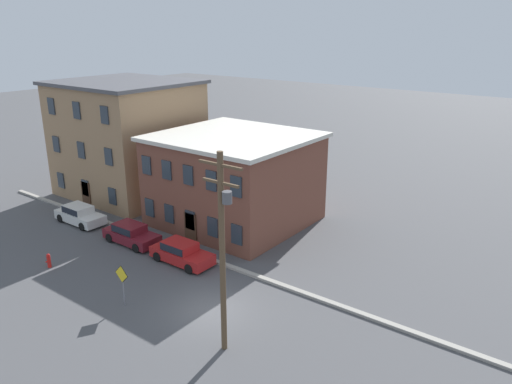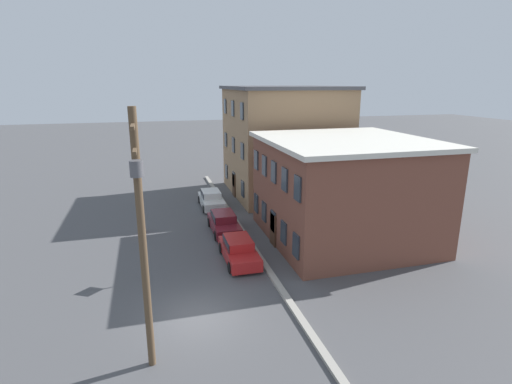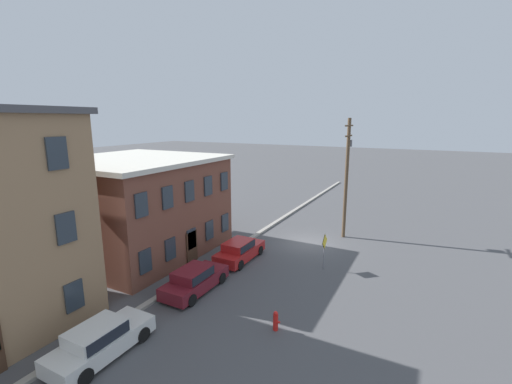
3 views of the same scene
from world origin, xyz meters
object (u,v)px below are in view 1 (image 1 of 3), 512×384
object	(u,v)px
car_red	(181,252)
utility_pole	(223,245)
fire_hydrant	(49,260)
car_maroon	(131,233)
car_white	(79,214)
caution_sign	(122,279)

from	to	relation	value
car_red	utility_pole	size ratio (longest dim) A/B	0.45
car_red	fire_hydrant	bearing A→B (deg)	-138.27
car_maroon	car_red	bearing A→B (deg)	-0.40
fire_hydrant	car_white	bearing A→B (deg)	130.98
caution_sign	utility_pole	distance (m)	8.06
car_white	caution_sign	world-z (taller)	caution_sign
caution_sign	fire_hydrant	distance (m)	7.65
car_white	fire_hydrant	bearing A→B (deg)	-49.02
car_maroon	utility_pole	world-z (taller)	utility_pole
utility_pole	fire_hydrant	distance (m)	15.47
car_red	utility_pole	xyz separation A→B (m)	(8.28, -5.34, 4.77)
car_white	car_maroon	world-z (taller)	same
car_red	fire_hydrant	xyz separation A→B (m)	(-6.34, -5.65, -0.27)
caution_sign	fire_hydrant	bearing A→B (deg)	179.51
car_maroon	fire_hydrant	world-z (taller)	car_maroon
car_red	fire_hydrant	world-z (taller)	car_red
car_red	caution_sign	distance (m)	5.92
car_maroon	utility_pole	xyz separation A→B (m)	(13.36, -5.38, 4.77)
car_maroon	utility_pole	bearing A→B (deg)	-21.93
fire_hydrant	car_maroon	bearing A→B (deg)	77.47
caution_sign	car_white	bearing A→B (deg)	155.12
car_red	fire_hydrant	distance (m)	8.50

